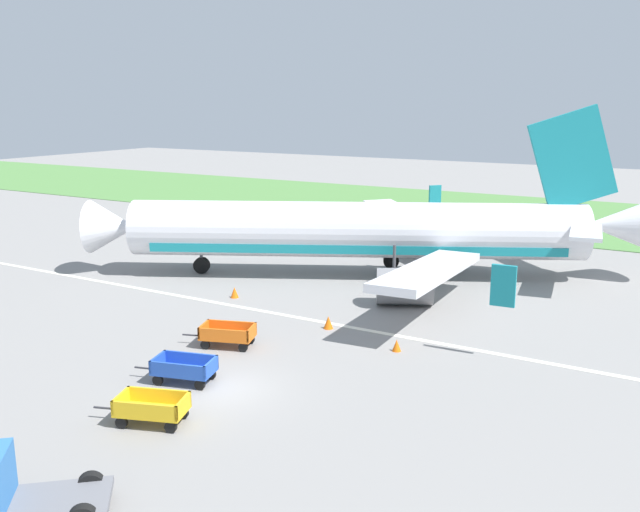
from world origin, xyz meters
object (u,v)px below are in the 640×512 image
(baggage_cart_second_in_row, at_px, (184,369))
(baggage_cart_third_in_row, at_px, (227,334))
(baggage_cart_nearest, at_px, (152,408))
(traffic_cone_by_carts, at_px, (397,345))
(traffic_cone_mid_apron, at_px, (235,292))
(airplane, at_px, (371,231))
(traffic_cone_near_plane, at_px, (328,322))

(baggage_cart_second_in_row, xyz_separation_m, baggage_cart_third_in_row, (-1.08, 4.34, 0.00))
(baggage_cart_nearest, height_order, traffic_cone_by_carts, baggage_cart_nearest)
(baggage_cart_third_in_row, distance_m, traffic_cone_mid_apron, 8.39)
(airplane, bearing_deg, traffic_cone_by_carts, -59.06)
(baggage_cart_nearest, distance_m, baggage_cart_third_in_row, 8.21)
(baggage_cart_second_in_row, height_order, baggage_cart_third_in_row, same)
(traffic_cone_by_carts, bearing_deg, baggage_cart_nearest, -112.62)
(airplane, distance_m, traffic_cone_near_plane, 11.72)
(baggage_cart_nearest, bearing_deg, traffic_cone_mid_apron, 116.64)
(airplane, distance_m, traffic_cone_mid_apron, 10.41)
(baggage_cart_second_in_row, bearing_deg, traffic_cone_near_plane, 78.74)
(traffic_cone_by_carts, bearing_deg, baggage_cart_second_in_row, -128.36)
(airplane, xyz_separation_m, traffic_cone_near_plane, (2.95, -11.01, -2.72))
(traffic_cone_near_plane, bearing_deg, baggage_cart_third_in_row, -121.36)
(baggage_cart_nearest, height_order, baggage_cart_second_in_row, same)
(baggage_cart_third_in_row, bearing_deg, traffic_cone_mid_apron, 124.86)
(baggage_cart_second_in_row, relative_size, baggage_cart_third_in_row, 1.01)
(baggage_cart_second_in_row, distance_m, baggage_cart_third_in_row, 4.47)
(baggage_cart_nearest, relative_size, traffic_cone_near_plane, 5.42)
(traffic_cone_mid_apron, bearing_deg, baggage_cart_second_in_row, -62.38)
(baggage_cart_second_in_row, height_order, traffic_cone_mid_apron, baggage_cart_second_in_row)
(airplane, xyz_separation_m, traffic_cone_mid_apron, (-4.72, -8.86, -2.73))
(baggage_cart_third_in_row, distance_m, traffic_cone_near_plane, 5.54)
(traffic_cone_by_carts, bearing_deg, traffic_cone_mid_apron, 164.32)
(airplane, distance_m, traffic_cone_by_carts, 14.55)
(airplane, bearing_deg, baggage_cart_nearest, -83.60)
(baggage_cart_second_in_row, height_order, traffic_cone_by_carts, baggage_cart_second_in_row)
(baggage_cart_nearest, bearing_deg, baggage_cart_second_in_row, 113.33)
(baggage_cart_third_in_row, relative_size, traffic_cone_by_carts, 6.36)
(baggage_cart_nearest, relative_size, traffic_cone_mid_apron, 5.55)
(airplane, relative_size, baggage_cart_nearest, 9.78)
(traffic_cone_near_plane, relative_size, traffic_cone_mid_apron, 1.03)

